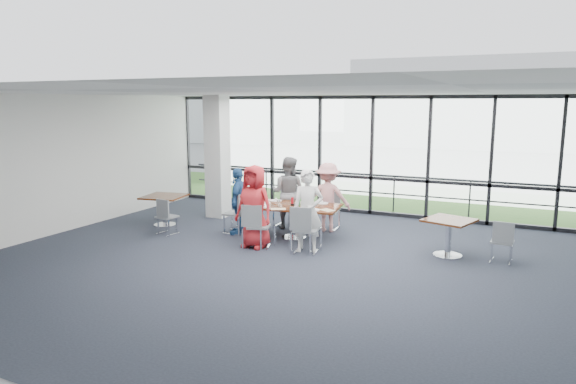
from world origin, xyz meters
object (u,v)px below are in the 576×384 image
at_px(chair_main_nl, 259,227).
at_px(chair_main_end, 235,214).
at_px(chair_spare_lb, 247,209).
at_px(diner_near_right, 308,211).
at_px(chair_spare_r, 502,242).
at_px(chair_main_fl, 285,207).
at_px(diner_near_left, 254,206).
at_px(diner_far_left, 288,193).
at_px(diner_far_right, 328,197).
at_px(structural_column, 217,157).
at_px(main_table, 294,210).
at_px(side_table_right, 449,225).
at_px(chair_main_nr, 306,230).
at_px(side_table_left, 164,200).
at_px(chair_main_fr, 329,212).
at_px(chair_spare_la, 167,217).
at_px(diner_end, 238,201).

bearing_deg(chair_main_nl, chair_main_end, 124.32).
bearing_deg(chair_main_nl, chair_spare_lb, 108.99).
bearing_deg(chair_main_nl, diner_near_right, -6.59).
bearing_deg(diner_near_right, chair_spare_r, -8.53).
height_order(chair_main_fl, chair_main_end, chair_main_fl).
bearing_deg(diner_near_left, diner_far_left, 96.79).
height_order(diner_far_right, chair_spare_r, diner_far_right).
distance_m(chair_main_end, chair_spare_lb, 0.74).
height_order(diner_near_left, chair_spare_lb, diner_near_left).
xyz_separation_m(structural_column, chair_main_end, (1.33, -1.37, -1.13)).
relative_size(diner_near_left, chair_main_fl, 1.80).
height_order(diner_near_left, chair_main_nl, diner_near_left).
height_order(structural_column, chair_main_end, structural_column).
bearing_deg(chair_main_fl, diner_near_left, 94.41).
relative_size(main_table, side_table_right, 2.02).
xyz_separation_m(main_table, chair_main_nr, (0.70, -0.92, -0.16)).
relative_size(main_table, chair_main_fl, 2.22).
distance_m(side_table_left, diner_near_left, 3.05).
height_order(diner_near_left, diner_near_right, diner_near_left).
height_order(chair_main_fl, chair_main_fr, chair_main_fl).
distance_m(diner_near_left, chair_main_nr, 1.21).
relative_size(side_table_left, diner_far_right, 0.67).
bearing_deg(diner_near_right, side_table_right, -4.28).
height_order(chair_spare_la, chair_spare_lb, chair_spare_lb).
bearing_deg(chair_main_fl, side_table_left, 21.70).
bearing_deg(chair_main_nr, chair_main_end, 151.38).
height_order(chair_main_fr, chair_spare_r, chair_main_fr).
xyz_separation_m(side_table_left, diner_far_right, (3.85, 1.19, 0.17)).
height_order(diner_end, chair_spare_r, diner_end).
bearing_deg(chair_main_fl, chair_main_nr, 124.59).
distance_m(main_table, chair_main_nl, 1.09).
height_order(chair_main_nl, chair_spare_la, chair_main_nl).
height_order(diner_far_left, chair_spare_la, diner_far_left).
height_order(side_table_left, chair_main_end, chair_main_end).
xyz_separation_m(side_table_left, diner_end, (2.08, 0.07, 0.13)).
xyz_separation_m(diner_near_right, chair_main_fr, (-0.27, 1.91, -0.41)).
xyz_separation_m(main_table, diner_near_right, (0.69, -0.82, 0.21)).
height_order(diner_near_left, diner_far_right, diner_near_left).
height_order(side_table_left, diner_end, diner_end).
bearing_deg(side_table_left, chair_main_nl, -13.98).
bearing_deg(diner_near_right, chair_spare_lb, 125.62).
xyz_separation_m(diner_far_left, diner_end, (-0.79, -1.00, -0.10)).
xyz_separation_m(diner_near_right, diner_far_right, (-0.23, 1.75, -0.03)).
xyz_separation_m(diner_near_left, chair_main_fr, (0.86, 2.09, -0.44)).
relative_size(structural_column, diner_far_left, 1.84).
bearing_deg(diner_far_left, diner_near_right, 122.51).
distance_m(diner_near_right, chair_main_nl, 1.11).
bearing_deg(main_table, diner_far_left, 115.26).
relative_size(structural_column, chair_spare_la, 3.88).
bearing_deg(diner_near_right, chair_spare_la, 159.53).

